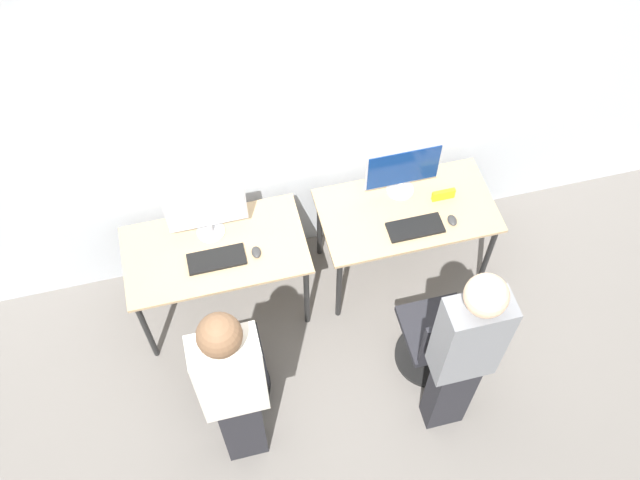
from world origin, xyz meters
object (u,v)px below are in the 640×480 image
person_left (233,389)px  person_right (464,354)px  mouse_left (256,252)px  mouse_right (452,220)px  monitor_left (207,212)px  keyboard_left (217,259)px  office_chair_left (232,372)px  monitor_right (403,170)px  office_chair_right (438,341)px  keyboard_right (415,228)px

person_left → person_right: bearing=-4.8°
mouse_left → mouse_right: bearing=-2.9°
monitor_left → keyboard_left: monitor_left is taller
mouse_left → office_chair_left: 0.79m
monitor_left → office_chair_left: monitor_left is taller
person_left → person_right: (1.30, -0.11, 0.01)m
mouse_left → monitor_right: (1.07, 0.27, 0.20)m
monitor_right → person_right: person_right is taller
monitor_left → mouse_left: monitor_left is taller
office_chair_left → person_right: person_right is taller
monitor_right → person_right: 1.36m
monitor_left → office_chair_left: size_ratio=0.59×
office_chair_right → mouse_left: bearing=145.7°
mouse_right → person_right: person_right is taller
person_left → office_chair_right: bearing=10.7°
person_left → mouse_right: bearing=29.1°
office_chair_right → monitor_right: bearing=89.1°
monitor_right → keyboard_right: 0.40m
mouse_left → person_right: person_right is taller
office_chair_right → mouse_right: bearing=67.1°
keyboard_left → office_chair_left: bearing=-94.4°
office_chair_right → keyboard_left: bearing=150.8°
keyboard_right → person_right: bearing=-94.1°
keyboard_left → mouse_right: size_ratio=4.18×
office_chair_left → keyboard_left: bearing=85.6°
monitor_left → mouse_right: monitor_left is taller
monitor_right → person_right: size_ratio=0.30×
mouse_left → monitor_left: bearing=136.9°
mouse_right → person_right: (-0.33, -1.02, 0.20)m
monitor_left → office_chair_left: bearing=-93.2°
keyboard_left → mouse_right: mouse_right is taller
keyboard_right → office_chair_right: size_ratio=0.42×
mouse_left → keyboard_right: bearing=-3.3°
mouse_left → office_chair_right: office_chair_right is taller
mouse_left → keyboard_right: (1.07, -0.06, -0.01)m
person_right → person_left: bearing=175.2°
mouse_left → person_left: size_ratio=0.05×
person_left → person_right: person_right is taller
office_chair_left → person_left: person_left is taller
keyboard_left → person_right: bearing=-41.2°
mouse_left → keyboard_right: size_ratio=0.24×
monitor_right → person_right: (-0.07, -1.36, -0.01)m
keyboard_right → person_right: person_right is taller
office_chair_left → person_right: bearing=-20.0°
mouse_left → person_left: (-0.31, -0.98, 0.19)m
keyboard_right → monitor_left: bearing=167.1°
monitor_right → person_right: bearing=-93.1°
mouse_left → office_chair_right: bearing=-34.3°
keyboard_left → office_chair_right: 1.56m
monitor_right → monitor_left: bearing=-178.7°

